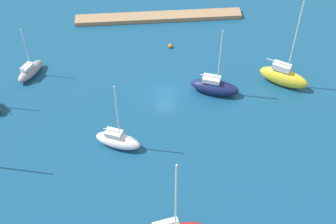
{
  "coord_description": "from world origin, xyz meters",
  "views": [
    {
      "loc": [
        3.34,
        45.75,
        41.97
      ],
      "look_at": [
        0.0,
        5.23,
        1.5
      ],
      "focal_mm": 49.45,
      "sensor_mm": 36.0,
      "label": 1
    }
  ],
  "objects": [
    {
      "name": "sailboat_navy_center_basin",
      "position": [
        -6.59,
        0.5,
        1.08
      ],
      "size": [
        6.84,
        4.31,
        10.07
      ],
      "rotation": [
        0.0,
        0.0,
        2.8
      ],
      "color": "#141E4C",
      "rests_on": "water"
    },
    {
      "name": "mooring_buoy_orange",
      "position": [
        -1.57,
        -9.9,
        0.31
      ],
      "size": [
        0.62,
        0.62,
        0.62
      ],
      "primitive_type": "sphere",
      "color": "orange",
      "rests_on": "water"
    },
    {
      "name": "water",
      "position": [
        0.0,
        0.0,
        0.0
      ],
      "size": [
        160.0,
        160.0,
        0.0
      ],
      "primitive_type": "plane",
      "color": "navy",
      "rests_on": "ground"
    },
    {
      "name": "sailboat_yellow_along_channel",
      "position": [
        -16.1,
        -0.39,
        1.39
      ],
      "size": [
        6.65,
        5.24,
        13.05
      ],
      "rotation": [
        0.0,
        0.0,
        2.57
      ],
      "color": "yellow",
      "rests_on": "water"
    },
    {
      "name": "sailboat_gray_mid_basin",
      "position": [
        18.33,
        -5.1,
        0.86
      ],
      "size": [
        3.94,
        5.1,
        7.62
      ],
      "rotation": [
        0.0,
        0.0,
        4.18
      ],
      "color": "gray",
      "rests_on": "water"
    },
    {
      "name": "sailboat_white_lone_north",
      "position": [
        6.29,
        8.93,
        0.99
      ],
      "size": [
        5.89,
        3.94,
        9.6
      ],
      "rotation": [
        0.0,
        0.0,
        2.75
      ],
      "color": "white",
      "rests_on": "water"
    },
    {
      "name": "pier_dock",
      "position": [
        -0.39,
        -17.73,
        0.34
      ],
      "size": [
        26.67,
        2.44,
        0.68
      ],
      "primitive_type": "cube",
      "color": "#997A56",
      "rests_on": "ground"
    }
  ]
}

